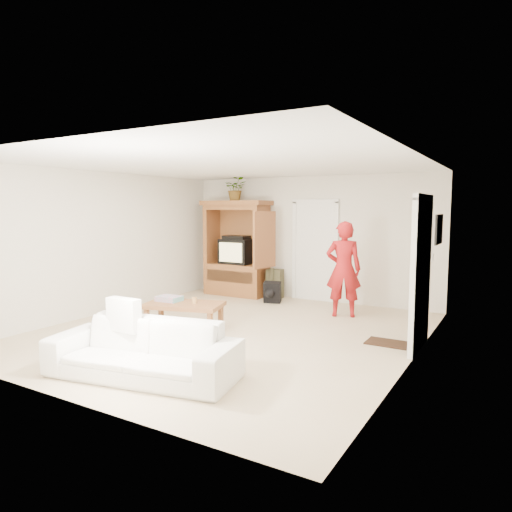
{
  "coord_description": "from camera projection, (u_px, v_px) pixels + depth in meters",
  "views": [
    {
      "loc": [
        3.88,
        -5.86,
        1.94
      ],
      "look_at": [
        0.1,
        0.6,
        1.15
      ],
      "focal_mm": 32.0,
      "sensor_mm": 36.0,
      "label": 1
    }
  ],
  "objects": [
    {
      "name": "ceiling",
      "position": [
        230.0,
        164.0,
        6.91
      ],
      "size": [
        6.0,
        6.0,
        0.0
      ],
      "primitive_type": "plane",
      "rotation": [
        3.14,
        0.0,
        0.0
      ],
      "color": "white",
      "rests_on": "floor"
    },
    {
      "name": "coffee_table",
      "position": [
        184.0,
        307.0,
        7.2
      ],
      "size": [
        1.33,
        0.96,
        0.45
      ],
      "rotation": [
        0.0,
        0.0,
        0.28
      ],
      "color": "#935C32",
      "rests_on": "floor"
    },
    {
      "name": "man",
      "position": [
        344.0,
        269.0,
        8.12
      ],
      "size": [
        0.73,
        0.6,
        1.71
      ],
      "primitive_type": "imported",
      "rotation": [
        0.0,
        0.0,
        3.49
      ],
      "color": "#A31518",
      "rests_on": "floor"
    },
    {
      "name": "doorway_right",
      "position": [
        422.0,
        276.0,
        6.22
      ],
      "size": [
        0.05,
        0.9,
        2.04
      ],
      "primitive_type": "cube",
      "color": "black",
      "rests_on": "floor"
    },
    {
      "name": "armoire",
      "position": [
        238.0,
        254.0,
        10.16
      ],
      "size": [
        1.82,
        1.14,
        2.1
      ],
      "color": "#975E2E",
      "rests_on": "floor"
    },
    {
      "name": "floor",
      "position": [
        231.0,
        332.0,
        7.18
      ],
      "size": [
        6.0,
        6.0,
        0.0
      ],
      "primitive_type": "plane",
      "color": "tan",
      "rests_on": "ground"
    },
    {
      "name": "door_back",
      "position": [
        315.0,
        252.0,
        9.55
      ],
      "size": [
        0.85,
        0.05,
        2.04
      ],
      "primitive_type": "cube",
      "color": "white",
      "rests_on": "floor"
    },
    {
      "name": "doormat",
      "position": [
        388.0,
        343.0,
        6.54
      ],
      "size": [
        0.6,
        0.4,
        0.02
      ],
      "primitive_type": "cube",
      "color": "#382316",
      "rests_on": "floor"
    },
    {
      "name": "wall_right",
      "position": [
        415.0,
        260.0,
        5.66
      ],
      "size": [
        0.0,
        6.0,
        6.0
      ],
      "primitive_type": "plane",
      "rotation": [
        1.57,
        0.0,
        -1.57
      ],
      "color": "silver",
      "rests_on": "floor"
    },
    {
      "name": "framed_picture",
      "position": [
        439.0,
        229.0,
        7.27
      ],
      "size": [
        0.03,
        0.6,
        0.48
      ],
      "primitive_type": "cube",
      "color": "black",
      "rests_on": "wall_right"
    },
    {
      "name": "wall_left",
      "position": [
        107.0,
        243.0,
        8.42
      ],
      "size": [
        0.0,
        6.0,
        6.0
      ],
      "primitive_type": "plane",
      "rotation": [
        1.57,
        0.0,
        1.57
      ],
      "color": "silver",
      "rests_on": "floor"
    },
    {
      "name": "wall_front",
      "position": [
        62.0,
        273.0,
        4.47
      ],
      "size": [
        5.5,
        0.0,
        5.5
      ],
      "primitive_type": "plane",
      "rotation": [
        -1.57,
        0.0,
        0.0
      ],
      "color": "silver",
      "rests_on": "floor"
    },
    {
      "name": "backpack_olive",
      "position": [
        275.0,
        284.0,
        9.83
      ],
      "size": [
        0.35,
        0.27,
        0.63
      ],
      "primitive_type": null,
      "rotation": [
        0.0,
        0.0,
        0.1
      ],
      "color": "#47442B",
      "rests_on": "floor"
    },
    {
      "name": "towel",
      "position": [
        169.0,
        299.0,
        7.34
      ],
      "size": [
        0.39,
        0.29,
        0.08
      ],
      "primitive_type": "cube",
      "rotation": [
        0.0,
        0.0,
        0.03
      ],
      "color": "#FE5489",
      "rests_on": "coffee_table"
    },
    {
      "name": "wall_back",
      "position": [
        309.0,
        238.0,
        9.62
      ],
      "size": [
        5.5,
        0.0,
        5.5
      ],
      "primitive_type": "plane",
      "rotation": [
        1.57,
        0.0,
        0.0
      ],
      "color": "silver",
      "rests_on": "floor"
    },
    {
      "name": "candle",
      "position": [
        194.0,
        300.0,
        7.15
      ],
      "size": [
        0.08,
        0.08,
        0.1
      ],
      "primitive_type": "cylinder",
      "color": "tan",
      "rests_on": "coffee_table"
    },
    {
      "name": "plant",
      "position": [
        236.0,
        189.0,
        9.99
      ],
      "size": [
        0.59,
        0.56,
        0.52
      ],
      "primitive_type": "imported",
      "rotation": [
        0.0,
        0.0,
        0.43
      ],
      "color": "#4C7238",
      "rests_on": "armoire"
    },
    {
      "name": "backpack_black",
      "position": [
        272.0,
        293.0,
        9.33
      ],
      "size": [
        0.39,
        0.3,
        0.42
      ],
      "primitive_type": null,
      "rotation": [
        0.0,
        0.0,
        0.3
      ],
      "color": "black",
      "rests_on": "floor"
    },
    {
      "name": "sofa",
      "position": [
        143.0,
        350.0,
        5.22
      ],
      "size": [
        2.32,
        1.26,
        0.64
      ],
      "primitive_type": "imported",
      "rotation": [
        0.0,
        0.0,
        0.19
      ],
      "color": "white",
      "rests_on": "floor"
    }
  ]
}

